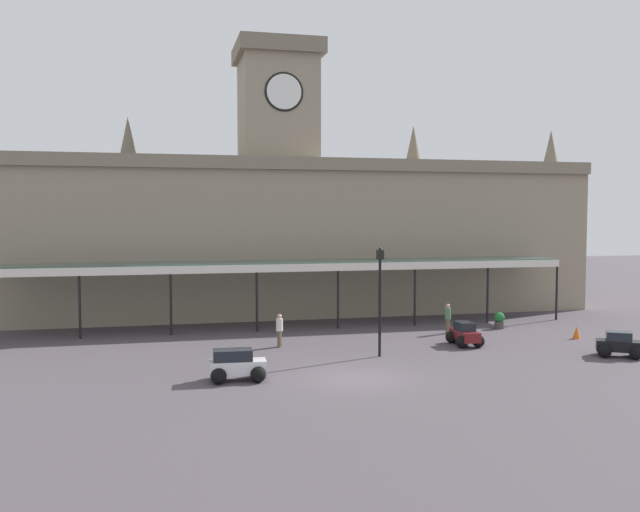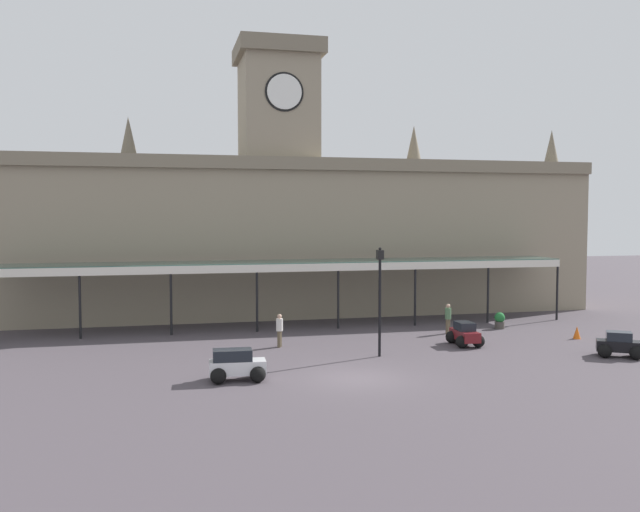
{
  "view_description": "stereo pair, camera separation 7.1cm",
  "coord_description": "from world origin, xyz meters",
  "px_view_note": "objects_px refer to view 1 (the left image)",
  "views": [
    {
      "loc": [
        -7.6,
        -26.01,
        6.64
      ],
      "look_at": [
        0.0,
        6.32,
        4.62
      ],
      "focal_mm": 37.88,
      "sensor_mm": 36.0,
      "label": 1
    },
    {
      "loc": [
        -7.53,
        -26.02,
        6.64
      ],
      "look_at": [
        0.0,
        6.32,
        4.62
      ],
      "focal_mm": 37.88,
      "sensor_mm": 36.0,
      "label": 2
    }
  ],
  "objects_px": {
    "car_white_estate": "(237,367)",
    "car_black_sedan": "(619,346)",
    "pedestrian_beside_cars": "(279,329)",
    "victorian_lamppost": "(380,289)",
    "car_maroon_sedan": "(465,335)",
    "traffic_cone": "(577,332)",
    "planter_by_canopy": "(499,320)",
    "pedestrian_crossing_forecourt": "(448,317)"
  },
  "relations": [
    {
      "from": "planter_by_canopy",
      "to": "pedestrian_crossing_forecourt",
      "type": "bearing_deg",
      "value": -167.07
    },
    {
      "from": "car_maroon_sedan",
      "to": "planter_by_canopy",
      "type": "relative_size",
      "value": 2.17
    },
    {
      "from": "car_black_sedan",
      "to": "pedestrian_beside_cars",
      "type": "height_order",
      "value": "pedestrian_beside_cars"
    },
    {
      "from": "pedestrian_beside_cars",
      "to": "victorian_lamppost",
      "type": "bearing_deg",
      "value": -38.11
    },
    {
      "from": "car_white_estate",
      "to": "victorian_lamppost",
      "type": "relative_size",
      "value": 0.45
    },
    {
      "from": "car_white_estate",
      "to": "victorian_lamppost",
      "type": "height_order",
      "value": "victorian_lamppost"
    },
    {
      "from": "pedestrian_beside_cars",
      "to": "traffic_cone",
      "type": "relative_size",
      "value": 2.47
    },
    {
      "from": "car_black_sedan",
      "to": "planter_by_canopy",
      "type": "height_order",
      "value": "car_black_sedan"
    },
    {
      "from": "planter_by_canopy",
      "to": "car_black_sedan",
      "type": "bearing_deg",
      "value": -79.02
    },
    {
      "from": "pedestrian_beside_cars",
      "to": "car_maroon_sedan",
      "type": "bearing_deg",
      "value": -10.25
    },
    {
      "from": "pedestrian_beside_cars",
      "to": "victorian_lamppost",
      "type": "distance_m",
      "value": 5.8
    },
    {
      "from": "car_black_sedan",
      "to": "planter_by_canopy",
      "type": "bearing_deg",
      "value": 100.98
    },
    {
      "from": "car_white_estate",
      "to": "planter_by_canopy",
      "type": "relative_size",
      "value": 2.39
    },
    {
      "from": "traffic_cone",
      "to": "car_black_sedan",
      "type": "bearing_deg",
      "value": -100.31
    },
    {
      "from": "car_white_estate",
      "to": "pedestrian_beside_cars",
      "type": "height_order",
      "value": "pedestrian_beside_cars"
    },
    {
      "from": "planter_by_canopy",
      "to": "victorian_lamppost",
      "type": "bearing_deg",
      "value": -147.94
    },
    {
      "from": "car_black_sedan",
      "to": "pedestrian_beside_cars",
      "type": "bearing_deg",
      "value": 158.49
    },
    {
      "from": "victorian_lamppost",
      "to": "planter_by_canopy",
      "type": "bearing_deg",
      "value": 32.06
    },
    {
      "from": "car_white_estate",
      "to": "car_black_sedan",
      "type": "xyz_separation_m",
      "value": [
        17.95,
        0.45,
        -0.06
      ]
    },
    {
      "from": "pedestrian_crossing_forecourt",
      "to": "planter_by_canopy",
      "type": "relative_size",
      "value": 1.74
    },
    {
      "from": "car_black_sedan",
      "to": "pedestrian_beside_cars",
      "type": "relative_size",
      "value": 1.35
    },
    {
      "from": "car_black_sedan",
      "to": "pedestrian_crossing_forecourt",
      "type": "bearing_deg",
      "value": 124.54
    },
    {
      "from": "car_black_sedan",
      "to": "victorian_lamppost",
      "type": "xyz_separation_m",
      "value": [
        -10.91,
        2.66,
        2.68
      ]
    },
    {
      "from": "car_white_estate",
      "to": "victorian_lamppost",
      "type": "xyz_separation_m",
      "value": [
        7.04,
        3.12,
        2.61
      ]
    },
    {
      "from": "car_maroon_sedan",
      "to": "traffic_cone",
      "type": "relative_size",
      "value": 3.09
    },
    {
      "from": "traffic_cone",
      "to": "car_white_estate",
      "type": "bearing_deg",
      "value": -164.99
    },
    {
      "from": "car_white_estate",
      "to": "car_black_sedan",
      "type": "height_order",
      "value": "car_white_estate"
    },
    {
      "from": "car_maroon_sedan",
      "to": "car_black_sedan",
      "type": "xyz_separation_m",
      "value": [
        5.82,
        -4.28,
        0.0
      ]
    },
    {
      "from": "traffic_cone",
      "to": "planter_by_canopy",
      "type": "bearing_deg",
      "value": 122.51
    },
    {
      "from": "car_maroon_sedan",
      "to": "car_black_sedan",
      "type": "distance_m",
      "value": 7.22
    },
    {
      "from": "pedestrian_beside_cars",
      "to": "pedestrian_crossing_forecourt",
      "type": "height_order",
      "value": "same"
    },
    {
      "from": "pedestrian_crossing_forecourt",
      "to": "planter_by_canopy",
      "type": "xyz_separation_m",
      "value": [
        3.61,
        0.83,
        -0.42
      ]
    },
    {
      "from": "pedestrian_beside_cars",
      "to": "planter_by_canopy",
      "type": "bearing_deg",
      "value": 10.57
    },
    {
      "from": "car_maroon_sedan",
      "to": "pedestrian_crossing_forecourt",
      "type": "height_order",
      "value": "pedestrian_crossing_forecourt"
    },
    {
      "from": "car_black_sedan",
      "to": "traffic_cone",
      "type": "relative_size",
      "value": 3.33
    },
    {
      "from": "traffic_cone",
      "to": "car_maroon_sedan",
      "type": "bearing_deg",
      "value": -177.36
    },
    {
      "from": "traffic_cone",
      "to": "planter_by_canopy",
      "type": "distance_m",
      "value": 4.61
    },
    {
      "from": "victorian_lamppost",
      "to": "pedestrian_crossing_forecourt",
      "type": "bearing_deg",
      "value": 41.34
    },
    {
      "from": "pedestrian_crossing_forecourt",
      "to": "car_black_sedan",
      "type": "bearing_deg",
      "value": -55.46
    },
    {
      "from": "traffic_cone",
      "to": "planter_by_canopy",
      "type": "xyz_separation_m",
      "value": [
        -2.48,
        3.89,
        0.15
      ]
    },
    {
      "from": "car_maroon_sedan",
      "to": "victorian_lamppost",
      "type": "xyz_separation_m",
      "value": [
        -5.09,
        -1.61,
        2.68
      ]
    },
    {
      "from": "car_white_estate",
      "to": "planter_by_canopy",
      "type": "xyz_separation_m",
      "value": [
        16.31,
        8.92,
        -0.07
      ]
    }
  ]
}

